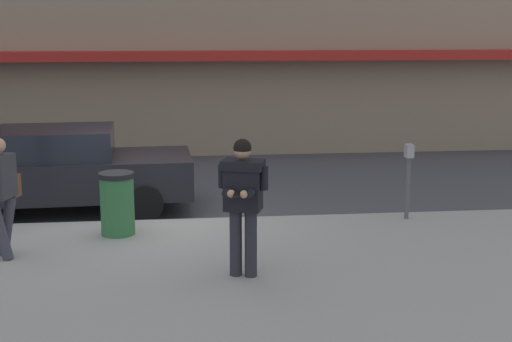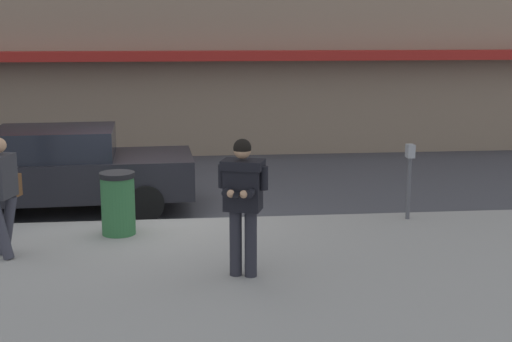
% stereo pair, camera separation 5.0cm
% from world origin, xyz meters
% --- Properties ---
extents(ground_plane, '(80.00, 80.00, 0.00)m').
position_xyz_m(ground_plane, '(0.00, 0.00, 0.00)').
color(ground_plane, '#3D3D42').
extents(sidewalk, '(32.00, 5.30, 0.14)m').
position_xyz_m(sidewalk, '(1.00, -2.85, 0.07)').
color(sidewalk, gray).
rests_on(sidewalk, ground).
extents(curb_paint_line, '(28.00, 0.12, 0.01)m').
position_xyz_m(curb_paint_line, '(1.00, 0.05, 0.00)').
color(curb_paint_line, silver).
rests_on(curb_paint_line, ground).
extents(parked_sedan_mid, '(4.58, 2.10, 1.54)m').
position_xyz_m(parked_sedan_mid, '(-1.46, 1.02, 0.79)').
color(parked_sedan_mid, black).
rests_on(parked_sedan_mid, ground).
extents(man_texting_on_phone, '(0.62, 0.65, 1.81)m').
position_xyz_m(man_texting_on_phone, '(1.42, -3.10, 1.25)').
color(man_texting_on_phone, '#23232B').
rests_on(man_texting_on_phone, sidewalk).
extents(pedestrian_with_bag, '(0.40, 0.70, 1.70)m').
position_xyz_m(pedestrian_with_bag, '(-1.82, -1.96, 1.11)').
color(pedestrian_with_bag, '#33333D').
rests_on(pedestrian_with_bag, sidewalk).
extents(parking_meter, '(0.12, 0.18, 1.27)m').
position_xyz_m(parking_meter, '(4.41, -0.60, 0.97)').
color(parking_meter, '#4C4C51').
rests_on(parking_meter, sidewalk).
extents(trash_bin, '(0.55, 0.55, 0.98)m').
position_xyz_m(trash_bin, '(-0.35, -1.00, 0.63)').
color(trash_bin, '#2D6638').
rests_on(trash_bin, sidewalk).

